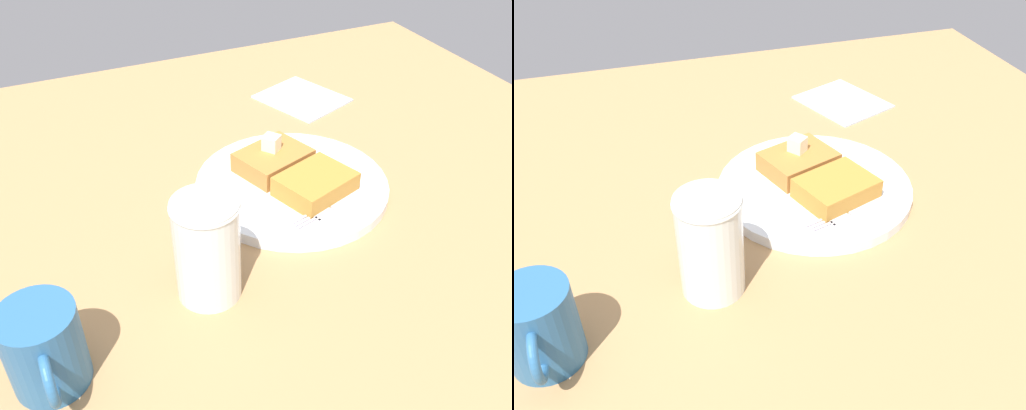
% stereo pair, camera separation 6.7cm
% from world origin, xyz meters
% --- Properties ---
extents(table_surface, '(1.03, 1.03, 0.03)m').
position_xyz_m(table_surface, '(0.00, 0.00, 0.01)').
color(table_surface, '#A47B4E').
rests_on(table_surface, ground).
extents(plate, '(0.26, 0.26, 0.01)m').
position_xyz_m(plate, '(-0.02, 0.00, 0.03)').
color(plate, white).
rests_on(plate, table_surface).
extents(toast_slice_left, '(0.10, 0.11, 0.03)m').
position_xyz_m(toast_slice_left, '(-0.06, -0.01, 0.05)').
color(toast_slice_left, '#B27032').
rests_on(toast_slice_left, plate).
extents(toast_slice_middle, '(0.10, 0.11, 0.03)m').
position_xyz_m(toast_slice_middle, '(0.02, 0.01, 0.05)').
color(toast_slice_middle, '#B2792E').
rests_on(toast_slice_middle, plate).
extents(butter_pat_primary, '(0.03, 0.03, 0.02)m').
position_xyz_m(butter_pat_primary, '(-0.06, -0.01, 0.08)').
color(butter_pat_primary, '#F4EECB').
rests_on(butter_pat_primary, toast_slice_left).
extents(fork, '(0.06, 0.16, 0.00)m').
position_xyz_m(fork, '(0.05, 0.03, 0.04)').
color(fork, silver).
rests_on(fork, plate).
extents(syrup_jar, '(0.07, 0.07, 0.12)m').
position_xyz_m(syrup_jar, '(0.11, -0.17, 0.08)').
color(syrup_jar, '#421D0D').
rests_on(syrup_jar, table_surface).
extents(napkin, '(0.17, 0.16, 0.00)m').
position_xyz_m(napkin, '(-0.25, 0.14, 0.03)').
color(napkin, silver).
rests_on(napkin, table_surface).
extents(coffee_mug, '(0.10, 0.07, 0.09)m').
position_xyz_m(coffee_mug, '(0.16, -0.34, 0.07)').
color(coffee_mug, '#2A5E8D').
rests_on(coffee_mug, table_surface).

